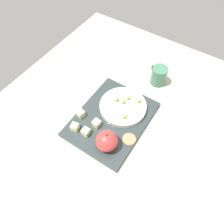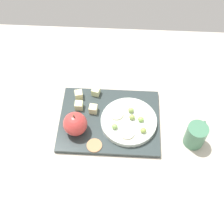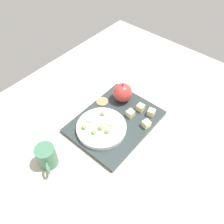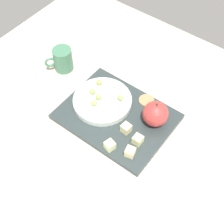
{
  "view_description": "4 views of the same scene",
  "coord_description": "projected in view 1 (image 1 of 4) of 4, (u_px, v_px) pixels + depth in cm",
  "views": [
    {
      "loc": [
        -33.48,
        -23.55,
        76.47
      ],
      "look_at": [
        3.85,
        0.71,
        9.27
      ],
      "focal_mm": 33.65,
      "sensor_mm": 36.0,
      "label": 1
    },
    {
      "loc": [
        7.32,
        -56.21,
        92.24
      ],
      "look_at": [
        4.13,
        1.1,
        9.44
      ],
      "focal_mm": 48.15,
      "sensor_mm": 36.0,
      "label": 2
    },
    {
      "loc": [
        47.28,
        36.18,
        76.95
      ],
      "look_at": [
        2.78,
        -1.44,
        9.01
      ],
      "focal_mm": 37.03,
      "sensor_mm": 36.0,
      "label": 3
    },
    {
      "loc": [
        -33.97,
        52.04,
        91.6
      ],
      "look_at": [
        3.49,
        2.68,
        9.47
      ],
      "focal_mm": 54.21,
      "sensor_mm": 36.0,
      "label": 4
    }
  ],
  "objects": [
    {
      "name": "grape_4",
      "position": [
        117.0,
        99.0,
        0.85
      ],
      "size": [
        1.97,
        1.78,
        1.84
      ],
      "primitive_type": "ellipsoid",
      "color": "#97B75F",
      "rests_on": "serving_dish"
    },
    {
      "name": "apple_whole",
      "position": [
        107.0,
        141.0,
        0.73
      ],
      "size": [
        7.98,
        7.98,
        7.98
      ],
      "primitive_type": "sphere",
      "color": "#BF3A37",
      "rests_on": "platter"
    },
    {
      "name": "cheese_cube_0",
      "position": [
        75.0,
        127.0,
        0.79
      ],
      "size": [
        3.24,
        3.24,
        2.71
      ],
      "primitive_type": "cube",
      "rotation": [
        0.0,
        0.0,
        0.23
      ],
      "color": "beige",
      "rests_on": "platter"
    },
    {
      "name": "serving_dish",
      "position": [
        123.0,
        106.0,
        0.85
      ],
      "size": [
        19.0,
        19.0,
        1.89
      ],
      "primitive_type": "cylinder",
      "color": "silver",
      "rests_on": "platter"
    },
    {
      "name": "platter",
      "position": [
        112.0,
        119.0,
        0.84
      ],
      "size": [
        34.31,
        26.29,
        1.56
      ],
      "primitive_type": "cube",
      "color": "#303B3C",
      "rests_on": "table"
    },
    {
      "name": "cracker_0",
      "position": [
        129.0,
        139.0,
        0.78
      ],
      "size": [
        5.04,
        5.04,
        0.4
      ],
      "primitive_type": "cylinder",
      "color": "tan",
      "rests_on": "platter"
    },
    {
      "name": "cheese_cube_2",
      "position": [
        81.0,
        114.0,
        0.83
      ],
      "size": [
        3.29,
        3.29,
        2.71
      ],
      "primitive_type": "cube",
      "rotation": [
        0.0,
        0.0,
        1.32
      ],
      "color": "beige",
      "rests_on": "platter"
    },
    {
      "name": "apple_slice_0",
      "position": [
        113.0,
        110.0,
        0.83
      ],
      "size": [
        4.83,
        4.83,
        0.6
      ],
      "primitive_type": "cylinder",
      "color": "beige",
      "rests_on": "serving_dish"
    },
    {
      "name": "cheese_cube_3",
      "position": [
        97.0,
        123.0,
        0.8
      ],
      "size": [
        2.97,
        2.97,
        2.71
      ],
      "primitive_type": "cube",
      "rotation": [
        0.0,
        0.0,
        1.47
      ],
      "color": "beige",
      "rests_on": "platter"
    },
    {
      "name": "grape_1",
      "position": [
        123.0,
        101.0,
        0.84
      ],
      "size": [
        1.97,
        1.78,
        1.8
      ],
      "primitive_type": "ellipsoid",
      "color": "#9BB659",
      "rests_on": "serving_dish"
    },
    {
      "name": "grape_2",
      "position": [
        139.0,
        101.0,
        0.85
      ],
      "size": [
        1.97,
        1.78,
        1.69
      ],
      "primitive_type": "ellipsoid",
      "color": "#92AC4D",
      "rests_on": "serving_dish"
    },
    {
      "name": "table",
      "position": [
        108.0,
        129.0,
        0.85
      ],
      "size": [
        124.22,
        99.22,
        4.25
      ],
      "primitive_type": "cube",
      "color": "beige",
      "rests_on": "ground"
    },
    {
      "name": "cheese_cube_1",
      "position": [
        86.0,
        132.0,
        0.78
      ],
      "size": [
        2.72,
        2.72,
        2.71
      ],
      "primitive_type": "cube",
      "rotation": [
        0.0,
        0.0,
        0.01
      ],
      "color": "beige",
      "rests_on": "platter"
    },
    {
      "name": "apple_stem",
      "position": [
        106.0,
        135.0,
        0.69
      ],
      "size": [
        0.5,
        0.5,
        1.2
      ],
      "primitive_type": "cylinder",
      "color": "brown",
      "rests_on": "apple_whole"
    },
    {
      "name": "cup",
      "position": [
        159.0,
        76.0,
        0.92
      ],
      "size": [
        7.33,
        8.95,
        8.52
      ],
      "color": "#447B5B",
      "rests_on": "table"
    },
    {
      "name": "apple_slice_1",
      "position": [
        134.0,
        112.0,
        0.82
      ],
      "size": [
        4.83,
        4.83,
        0.6
      ],
      "primitive_type": "cylinder",
      "color": "beige",
      "rests_on": "serving_dish"
    },
    {
      "name": "grape_0",
      "position": [
        128.0,
        97.0,
        0.85
      ],
      "size": [
        1.97,
        1.78,
        1.61
      ],
      "primitive_type": "ellipsoid",
      "color": "#91C257",
      "rests_on": "serving_dish"
    },
    {
      "name": "grape_3",
      "position": [
        124.0,
        116.0,
        0.8
      ],
      "size": [
        1.97,
        1.78,
        1.73
      ],
      "primitive_type": "ellipsoid",
      "color": "#8EBA63",
      "rests_on": "serving_dish"
    }
  ]
}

